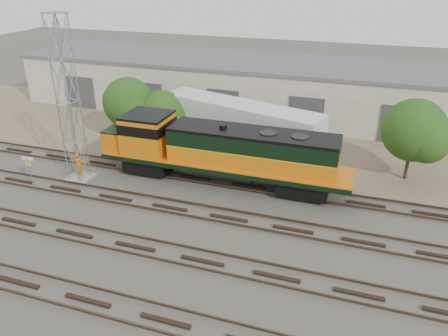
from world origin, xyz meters
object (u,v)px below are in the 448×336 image
(locomotive, at_px, (219,151))
(semi_trailer, at_px, (243,123))
(signal_tower, at_px, (69,105))
(worker, at_px, (78,165))

(locomotive, xyz_separation_m, semi_trailer, (0.17, 5.49, 0.23))
(signal_tower, distance_m, semi_trailer, 13.26)
(semi_trailer, bearing_deg, signal_tower, -123.82)
(signal_tower, bearing_deg, semi_trailer, 39.60)
(locomotive, relative_size, worker, 8.90)
(locomotive, relative_size, signal_tower, 1.55)
(worker, relative_size, semi_trailer, 0.14)
(locomotive, bearing_deg, signal_tower, -164.29)
(locomotive, height_order, worker, locomotive)
(locomotive, distance_m, signal_tower, 10.65)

